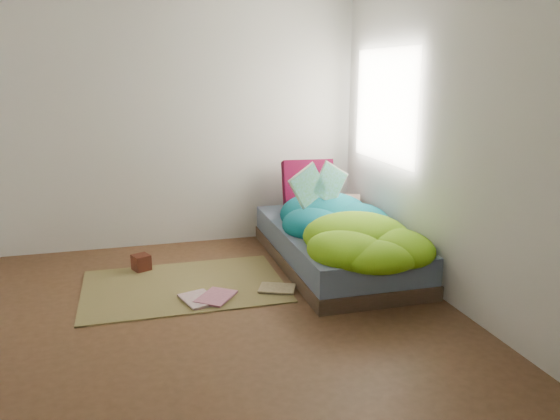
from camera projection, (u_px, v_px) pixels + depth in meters
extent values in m
cube|color=#482E1B|center=(213.00, 312.00, 3.97)|extent=(3.50, 3.50, 0.00)
cube|color=silver|center=(181.00, 114.00, 5.28)|extent=(3.50, 0.04, 2.60)
cube|color=silver|center=(273.00, 184.00, 2.01)|extent=(3.50, 0.04, 2.60)
cube|color=silver|center=(439.00, 126.00, 4.10)|extent=(0.04, 3.50, 2.60)
cube|color=white|center=(384.00, 106.00, 4.91)|extent=(0.01, 1.00, 1.20)
cube|color=#3D3321|center=(334.00, 258.00, 4.94)|extent=(1.00, 2.00, 0.12)
cube|color=slate|center=(335.00, 240.00, 4.90)|extent=(0.98, 1.96, 0.22)
cube|color=brown|center=(184.00, 286.00, 4.44)|extent=(1.60, 1.10, 0.01)
cube|color=beige|center=(334.00, 205.00, 5.48)|extent=(0.60, 0.50, 0.12)
cube|color=#460425|center=(308.00, 186.00, 5.45)|extent=(0.52, 0.20, 0.50)
cube|color=#33120B|center=(141.00, 262.00, 4.77)|extent=(0.18, 0.18, 0.14)
imported|color=beige|center=(185.00, 303.00, 4.08)|extent=(0.31, 0.36, 0.02)
imported|color=#C06E8A|center=(202.00, 295.00, 4.20)|extent=(0.37, 0.39, 0.03)
imported|color=tan|center=(275.00, 294.00, 4.24)|extent=(0.34, 0.30, 0.02)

